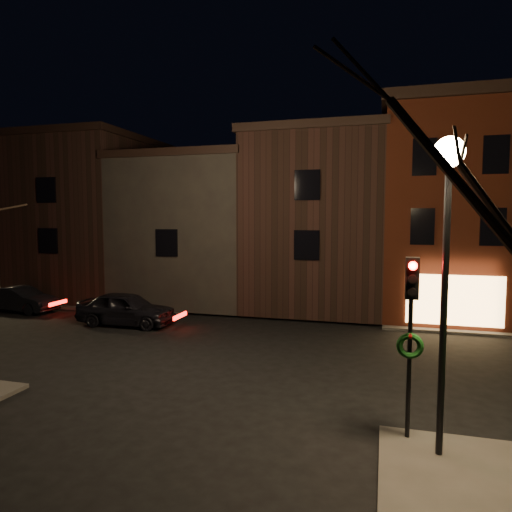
{
  "coord_description": "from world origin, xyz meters",
  "views": [
    {
      "loc": [
        5.01,
        -15.77,
        5.01
      ],
      "look_at": [
        -0.81,
        4.85,
        3.2
      ],
      "focal_mm": 32.0,
      "sensor_mm": 36.0,
      "label": 1
    }
  ],
  "objects": [
    {
      "name": "street_lamp_near",
      "position": [
        6.2,
        -6.0,
        5.18
      ],
      "size": [
        0.6,
        0.6,
        6.48
      ],
      "color": "black",
      "rests_on": "sidewalk_near_right"
    },
    {
      "name": "sidewalk_far_left",
      "position": [
        -20.0,
        20.0,
        0.06
      ],
      "size": [
        30.0,
        30.0,
        0.12
      ],
      "primitive_type": "cube",
      "color": "#2D2B28",
      "rests_on": "ground"
    },
    {
      "name": "row_building_b",
      "position": [
        -5.75,
        10.5,
        4.33
      ],
      "size": [
        7.8,
        10.3,
        8.4
      ],
      "color": "black",
      "rests_on": "ground"
    },
    {
      "name": "corner_building",
      "position": [
        8.0,
        9.47,
        5.4
      ],
      "size": [
        6.5,
        8.5,
        10.5
      ],
      "color": "#4B1A0D",
      "rests_on": "ground"
    },
    {
      "name": "ground",
      "position": [
        0.0,
        0.0,
        0.0
      ],
      "size": [
        120.0,
        120.0,
        0.0
      ],
      "primitive_type": "plane",
      "color": "black",
      "rests_on": "ground"
    },
    {
      "name": "row_building_a",
      "position": [
        1.5,
        10.5,
        4.83
      ],
      "size": [
        7.3,
        10.3,
        9.4
      ],
      "color": "black",
      "rests_on": "ground"
    },
    {
      "name": "row_building_c",
      "position": [
        -13.0,
        10.5,
        5.08
      ],
      "size": [
        7.3,
        10.3,
        9.9
      ],
      "color": "black",
      "rests_on": "ground"
    },
    {
      "name": "parked_car_a",
      "position": [
        -6.5,
        2.73,
        0.78
      ],
      "size": [
        4.62,
        1.93,
        1.56
      ],
      "primitive_type": "imported",
      "rotation": [
        0.0,
        0.0,
        1.59
      ],
      "color": "black",
      "rests_on": "ground"
    },
    {
      "name": "traffic_signal",
      "position": [
        5.6,
        -5.51,
        2.81
      ],
      "size": [
        0.58,
        0.38,
        4.05
      ],
      "color": "black",
      "rests_on": "sidewalk_near_right"
    },
    {
      "name": "parked_car_b",
      "position": [
        -13.54,
        3.87,
        0.67
      ],
      "size": [
        4.13,
        1.67,
        1.33
      ],
      "primitive_type": "imported",
      "rotation": [
        0.0,
        0.0,
        1.51
      ],
      "color": "black",
      "rests_on": "ground"
    }
  ]
}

